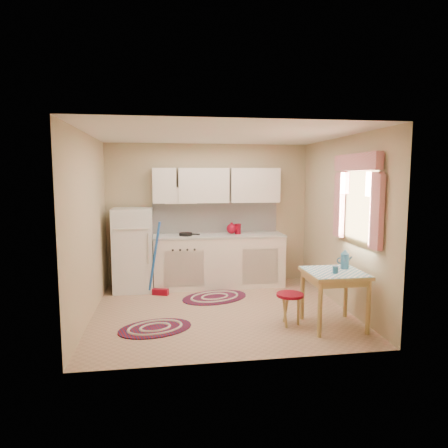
{
  "coord_description": "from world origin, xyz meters",
  "views": [
    {
      "loc": [
        -0.77,
        -5.52,
        1.94
      ],
      "look_at": [
        0.08,
        0.25,
        1.23
      ],
      "focal_mm": 32.0,
      "sensor_mm": 36.0,
      "label": 1
    }
  ],
  "objects": [
    {
      "name": "frying_pan",
      "position": [
        -0.43,
        1.25,
        0.94
      ],
      "size": [
        0.29,
        0.29,
        0.05
      ],
      "primitive_type": "cylinder",
      "rotation": [
        0.0,
        0.0,
        -0.4
      ],
      "color": "black",
      "rests_on": "countertop"
    },
    {
      "name": "base_cabinets",
      "position": [
        0.15,
        1.3,
        0.44
      ],
      "size": [
        2.25,
        0.6,
        0.88
      ],
      "primitive_type": "cube",
      "color": "white",
      "rests_on": "ground"
    },
    {
      "name": "broom",
      "position": [
        -0.87,
        0.9,
        0.6
      ],
      "size": [
        0.3,
        0.21,
        1.2
      ],
      "primitive_type": null,
      "rotation": [
        0.0,
        0.0,
        -0.34
      ],
      "color": "blue",
      "rests_on": "ground"
    },
    {
      "name": "table",
      "position": [
        1.35,
        -0.81,
        0.36
      ],
      "size": [
        0.72,
        0.72,
        0.72
      ],
      "primitive_type": "cube",
      "color": "tan",
      "rests_on": "ground"
    },
    {
      "name": "fridge",
      "position": [
        -1.32,
        1.25,
        0.7
      ],
      "size": [
        0.65,
        0.6,
        1.4
      ],
      "primitive_type": "cube",
      "color": "white",
      "rests_on": "ground"
    },
    {
      "name": "mug",
      "position": [
        1.31,
        -0.91,
        0.77
      ],
      "size": [
        0.09,
        0.09,
        0.1
      ],
      "primitive_type": "cylinder",
      "rotation": [
        0.0,
        0.0,
        -0.38
      ],
      "color": "teal",
      "rests_on": "table"
    },
    {
      "name": "red_kettle",
      "position": [
        0.37,
        1.3,
        1.02
      ],
      "size": [
        0.25,
        0.24,
        0.2
      ],
      "primitive_type": null,
      "rotation": [
        0.0,
        0.0,
        0.39
      ],
      "color": "maroon",
      "rests_on": "countertop"
    },
    {
      "name": "coffee_pot",
      "position": [
        1.54,
        -0.69,
        0.85
      ],
      "size": [
        0.16,
        0.15,
        0.27
      ],
      "primitive_type": null,
      "rotation": [
        0.0,
        0.0,
        -0.34
      ],
      "color": "teal",
      "rests_on": "table"
    },
    {
      "name": "red_canister",
      "position": [
        0.48,
        1.3,
        1.0
      ],
      "size": [
        0.13,
        0.13,
        0.16
      ],
      "primitive_type": "cylinder",
      "rotation": [
        0.0,
        0.0,
        -0.31
      ],
      "color": "maroon",
      "rests_on": "countertop"
    },
    {
      "name": "rug_center",
      "position": [
        -0.02,
        0.62,
        0.01
      ],
      "size": [
        1.26,
        1.04,
        0.02
      ],
      "primitive_type": null,
      "rotation": [
        0.0,
        0.0,
        0.34
      ],
      "color": "maroon",
      "rests_on": "ground"
    },
    {
      "name": "rug_left",
      "position": [
        -0.93,
        -0.57,
        0.01
      ],
      "size": [
        1.08,
        0.87,
        0.02
      ],
      "primitive_type": null,
      "rotation": [
        0.0,
        0.0,
        0.29
      ],
      "color": "maroon",
      "rests_on": "ground"
    },
    {
      "name": "room_shell",
      "position": [
        0.16,
        0.24,
        1.6
      ],
      "size": [
        3.64,
        3.6,
        2.52
      ],
      "color": "tan",
      "rests_on": "ground"
    },
    {
      "name": "countertop",
      "position": [
        0.15,
        1.3,
        0.9
      ],
      "size": [
        2.27,
        0.62,
        0.04
      ],
      "primitive_type": "cube",
      "color": "#B7B5AD",
      "rests_on": "base_cabinets"
    },
    {
      "name": "stool",
      "position": [
        0.81,
        -0.68,
        0.21
      ],
      "size": [
        0.4,
        0.4,
        0.42
      ],
      "primitive_type": "cylinder",
      "rotation": [
        0.0,
        0.0,
        0.15
      ],
      "color": "maroon",
      "rests_on": "ground"
    }
  ]
}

